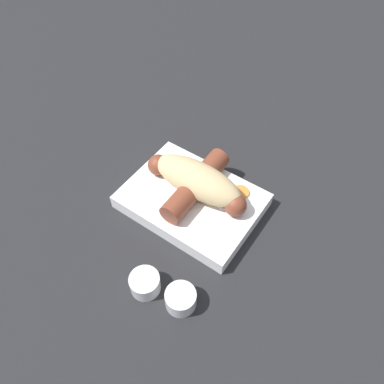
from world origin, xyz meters
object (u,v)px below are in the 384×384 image
object	(u,v)px
sausage	(195,184)
condiment_cup_near	(145,284)
condiment_cup_far	(181,299)
bread_roll	(199,181)
food_tray	(192,201)

from	to	relation	value
sausage	condiment_cup_near	bearing A→B (deg)	-79.58
sausage	condiment_cup_far	size ratio (longest dim) A/B	4.24
condiment_cup_near	condiment_cup_far	xyz separation A→B (m)	(0.05, 0.01, 0.00)
bread_roll	condiment_cup_far	distance (m)	0.18
food_tray	sausage	size ratio (longest dim) A/B	1.17
bread_roll	condiment_cup_near	bearing A→B (deg)	-81.41
food_tray	condiment_cup_near	distance (m)	0.16
food_tray	bread_roll	distance (m)	0.04
food_tray	bread_roll	world-z (taller)	bread_roll
bread_roll	condiment_cup_near	distance (m)	0.17
bread_roll	condiment_cup_near	xyz separation A→B (m)	(0.03, -0.17, -0.04)
food_tray	sausage	world-z (taller)	sausage
sausage	food_tray	bearing A→B (deg)	-82.37
sausage	bread_roll	bearing A→B (deg)	40.40
food_tray	sausage	bearing A→B (deg)	97.63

